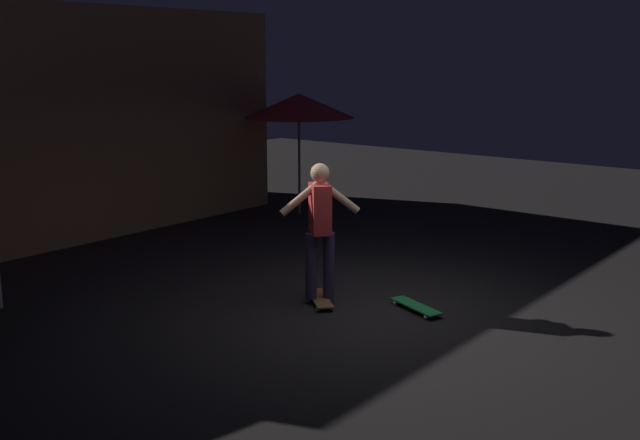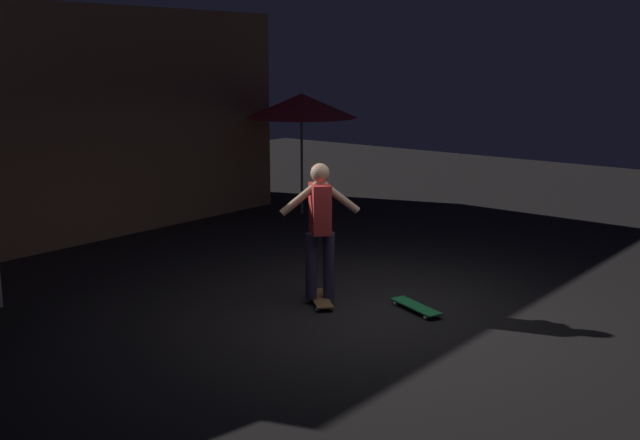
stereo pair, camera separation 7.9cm
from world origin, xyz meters
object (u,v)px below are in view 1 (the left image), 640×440
skateboard_spare (416,306)px  skater (320,221)px  skateboard_ridden (320,299)px  patio_umbrella (299,106)px

skateboard_spare → skater: 1.54m
skateboard_spare → skateboard_ridden: bearing=114.2°
patio_umbrella → skateboard_spare: size_ratio=2.87×
skateboard_ridden → skateboard_spare: same height
skateboard_spare → skater: size_ratio=0.48×
skater → patio_umbrella: bearing=42.9°
patio_umbrella → skater: size_ratio=1.38×
patio_umbrella → skateboard_ridden: 5.86m
skateboard_spare → skater: (-0.49, 1.08, 0.98)m
skateboard_ridden → patio_umbrella: bearing=42.9°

